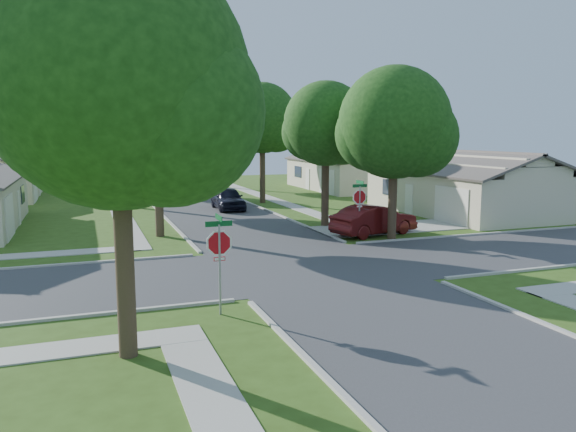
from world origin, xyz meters
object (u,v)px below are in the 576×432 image
Objects in this scene: car_curb_west at (145,177)px; tree_w_mid at (136,117)px; tree_e_mid at (263,121)px; house_ne_near at (466,190)px; car_curb_east at (228,198)px; tree_w_near at (157,118)px; stop_sign_ne at (360,199)px; stop_sign_sw at (219,247)px; tree_sw_corner at (120,90)px; car_driveway at (374,220)px; tree_w_far at (123,132)px; tree_ne_corner at (395,128)px; house_ne_far at (348,173)px; tree_e_far at (223,127)px; tree_e_near at (327,128)px.

tree_w_mid is at bearing 89.24° from car_curb_west.
house_ne_near is at bearing -41.70° from tree_e_mid.
car_curb_west is (-3.37, 23.41, -0.07)m from car_curb_east.
tree_w_near is (-9.40, -12.00, -0.14)m from tree_e_mid.
stop_sign_sw is at bearing -135.00° from stop_sign_ne.
stop_sign_sw is at bearing 39.97° from tree_sw_corner.
tree_w_near is 12.01m from tree_w_mid.
car_curb_east is at bearing -26.97° from tree_w_mid.
tree_e_mid is 16.48m from car_driveway.
tree_ne_corner is at bearing -69.72° from tree_w_far.
house_ne_far is at bearing 151.70° from car_curb_west.
house_ne_far is (23.43, 35.99, -4.75)m from tree_sw_corner.
tree_w_far reaches higher than house_ne_far.
tree_e_far reaches higher than car_driveway.
stop_sign_sw is 0.34× the size of tree_ne_corner.
tree_e_mid reaches higher than car_driveway.
tree_e_mid is at bearing 41.86° from car_curb_east.
tree_e_far is at bearing 155.97° from house_ne_far.
tree_w_far is 31.17m from house_ne_near.
tree_e_far is 13.09m from house_ne_far.
stop_sign_ne is 16.84m from tree_e_mid.
tree_e_mid is at bearing -0.00° from tree_w_mid.
tree_w_near reaches higher than car_curb_east.
house_ne_far is 2.94× the size of car_curb_east.
stop_sign_ne is 0.60× the size of car_curb_west.
house_ne_near is (20.64, -23.01, -3.99)m from tree_w_far.
house_ne_near is 35.46m from car_curb_west.
tree_e_near is at bearing 108.18° from car_curb_west.
stop_sign_ne is 19.31m from tree_w_mid.
tree_e_far is 42.77m from tree_sw_corner.
stop_sign_ne is 0.36× the size of tree_e_near.
house_ne_near is 16.40m from car_curb_east.
house_ne_far is at bearing 60.65° from tree_e_near.
house_ne_far is at bearing 68.77° from tree_ne_corner.
stop_sign_ne is 26.80m from house_ne_far.
tree_w_near is 32.98m from car_curb_west.
stop_sign_sw is 5.54m from tree_sw_corner.
tree_e_mid reaches higher than tree_ne_corner.
tree_w_far is 17.65m from car_curb_east.
tree_e_far is 0.64× the size of house_ne_far.
tree_e_far is (-0.00, 13.00, -0.27)m from tree_e_mid.
stop_sign_ne is at bearing 43.94° from tree_sw_corner.
tree_ne_corner is at bearing -86.91° from tree_e_far.
tree_sw_corner reaches higher than house_ne_near.
stop_sign_ne is 0.22× the size of house_ne_near.
tree_w_near is at bearing 89.77° from stop_sign_sw.
tree_ne_corner is at bearing -56.78° from tree_w_mid.
tree_w_mid is 2.06× the size of car_curb_east.
house_ne_near is 2.94× the size of car_curb_east.
house_ne_near is at bearing 126.95° from car_curb_west.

